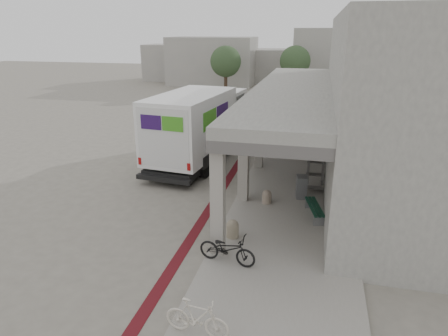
% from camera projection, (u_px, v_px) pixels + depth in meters
% --- Properties ---
extents(ground, '(120.00, 120.00, 0.00)m').
position_uv_depth(ground, '(188.00, 202.00, 15.70)').
color(ground, slate).
rests_on(ground, ground).
extents(bike_lane_stripe, '(0.35, 40.00, 0.01)m').
position_uv_depth(bike_lane_stripe, '(225.00, 185.00, 17.32)').
color(bike_lane_stripe, '#541017').
rests_on(bike_lane_stripe, ground).
extents(sidewalk, '(4.40, 28.00, 0.12)m').
position_uv_depth(sidewalk, '(291.00, 210.00, 14.81)').
color(sidewalk, gray).
rests_on(sidewalk, ground).
extents(transit_building, '(7.60, 17.00, 7.00)m').
position_uv_depth(transit_building, '(369.00, 103.00, 17.22)').
color(transit_building, gray).
rests_on(transit_building, ground).
extents(distant_backdrop, '(28.00, 10.00, 6.50)m').
position_uv_depth(distant_backdrop, '(258.00, 61.00, 48.37)').
color(distant_backdrop, gray).
rests_on(distant_backdrop, ground).
extents(tree_left, '(3.20, 3.20, 4.80)m').
position_uv_depth(tree_left, '(226.00, 62.00, 41.44)').
color(tree_left, '#38281C').
rests_on(tree_left, ground).
extents(tree_mid, '(3.20, 3.20, 4.80)m').
position_uv_depth(tree_mid, '(295.00, 61.00, 41.76)').
color(tree_mid, '#38281C').
rests_on(tree_mid, ground).
extents(tree_right, '(3.20, 3.20, 4.80)m').
position_uv_depth(tree_right, '(377.00, 64.00, 39.10)').
color(tree_right, '#38281C').
rests_on(tree_right, ground).
extents(fedex_truck, '(3.47, 8.60, 3.57)m').
position_uv_depth(fedex_truck, '(200.00, 124.00, 20.01)').
color(fedex_truck, black).
rests_on(fedex_truck, ground).
extents(bench, '(0.76, 1.73, 0.40)m').
position_uv_depth(bench, '(314.00, 209.00, 14.13)').
color(bench, gray).
rests_on(bench, sidewalk).
extents(bollard_near, '(0.40, 0.40, 0.59)m').
position_uv_depth(bollard_near, '(233.00, 228.00, 12.73)').
color(bollard_near, gray).
rests_on(bollard_near, sidewalk).
extents(bollard_far, '(0.35, 0.35, 0.53)m').
position_uv_depth(bollard_far, '(267.00, 196.00, 15.23)').
color(bollard_far, gray).
rests_on(bollard_far, sidewalk).
extents(utility_cabinet, '(0.47, 0.58, 0.89)m').
position_uv_depth(utility_cabinet, '(301.00, 187.00, 15.68)').
color(utility_cabinet, slate).
rests_on(utility_cabinet, sidewalk).
extents(bicycle_black, '(1.77, 0.88, 0.89)m').
position_uv_depth(bicycle_black, '(227.00, 249.00, 11.26)').
color(bicycle_black, black).
rests_on(bicycle_black, sidewalk).
extents(bicycle_cream, '(1.52, 0.57, 0.89)m').
position_uv_depth(bicycle_cream, '(197.00, 318.00, 8.58)').
color(bicycle_cream, beige).
rests_on(bicycle_cream, sidewalk).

